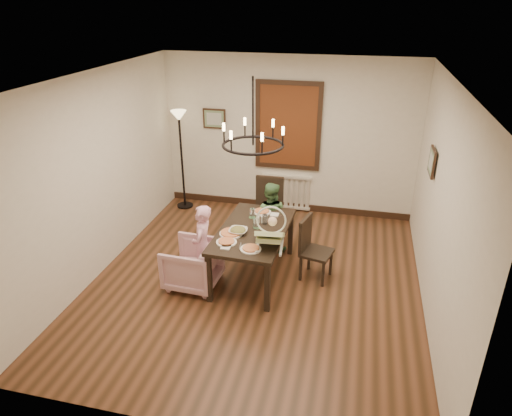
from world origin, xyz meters
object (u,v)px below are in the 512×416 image
at_px(baby_bouncer, 270,233).
at_px(drinking_glass, 256,223).
at_px(chair_far, 267,210).
at_px(armchair, 192,264).
at_px(elderly_woman, 203,252).
at_px(dining_table, 253,235).
at_px(seated_man, 270,222).
at_px(floor_lamp, 182,162).
at_px(chair_right, 317,249).

distance_m(baby_bouncer, drinking_glass, 0.52).
xyz_separation_m(chair_far, armchair, (-0.72, -1.52, -0.20)).
height_order(armchair, elderly_woman, elderly_woman).
bearing_deg(drinking_glass, dining_table, -131.15).
bearing_deg(drinking_glass, armchair, -150.76).
relative_size(dining_table, armchair, 2.31).
xyz_separation_m(armchair, seated_man, (0.83, 1.21, 0.15)).
xyz_separation_m(armchair, floor_lamp, (-1.07, 2.42, 0.58)).
distance_m(dining_table, elderly_woman, 0.73).
height_order(chair_right, armchair, chair_right).
distance_m(armchair, drinking_glass, 1.03).
distance_m(elderly_woman, drinking_glass, 0.82).
bearing_deg(floor_lamp, drinking_glass, -46.82).
height_order(chair_far, armchair, chair_far).
distance_m(armchair, baby_bouncer, 1.24).
relative_size(seated_man, baby_bouncer, 1.67).
bearing_deg(elderly_woman, chair_right, 103.31).
relative_size(baby_bouncer, floor_lamp, 0.31).
xyz_separation_m(dining_table, baby_bouncer, (0.32, -0.38, 0.27)).
relative_size(seated_man, drinking_glass, 6.22).
bearing_deg(dining_table, floor_lamp, 134.36).
bearing_deg(baby_bouncer, chair_right, 37.44).
bearing_deg(floor_lamp, seated_man, -32.41).
height_order(chair_far, baby_bouncer, baby_bouncer).
relative_size(chair_far, floor_lamp, 0.58).
height_order(chair_far, seated_man, chair_far).
bearing_deg(armchair, dining_table, 121.17).
bearing_deg(dining_table, drinking_glass, 50.90).
xyz_separation_m(armchair, elderly_woman, (0.13, 0.08, 0.17)).
bearing_deg(dining_table, armchair, -149.63).
bearing_deg(armchair, drinking_glass, 122.08).
bearing_deg(baby_bouncer, elderly_woman, 170.77).
bearing_deg(chair_far, armchair, -116.13).
bearing_deg(armchair, seated_man, 148.33).
bearing_deg(elderly_woman, armchair, -64.96).
height_order(chair_far, chair_right, chair_far).
height_order(baby_bouncer, drinking_glass, baby_bouncer).
bearing_deg(baby_bouncer, chair_far, 97.10).
distance_m(chair_right, elderly_woman, 1.58).
height_order(dining_table, armchair, dining_table).
xyz_separation_m(dining_table, floor_lamp, (-1.83, 2.01, 0.24)).
xyz_separation_m(dining_table, elderly_woman, (-0.63, -0.33, -0.18)).
xyz_separation_m(chair_right, baby_bouncer, (-0.56, -0.54, 0.47)).
xyz_separation_m(chair_far, chair_right, (0.92, -0.96, -0.06)).
bearing_deg(baby_bouncer, armchair, 175.17).
bearing_deg(seated_man, floor_lamp, -29.24).
distance_m(elderly_woman, seated_man, 1.34).
distance_m(dining_table, seated_man, 0.83).
bearing_deg(elderly_woman, baby_bouncer, 82.40).
distance_m(elderly_woman, baby_bouncer, 1.04).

